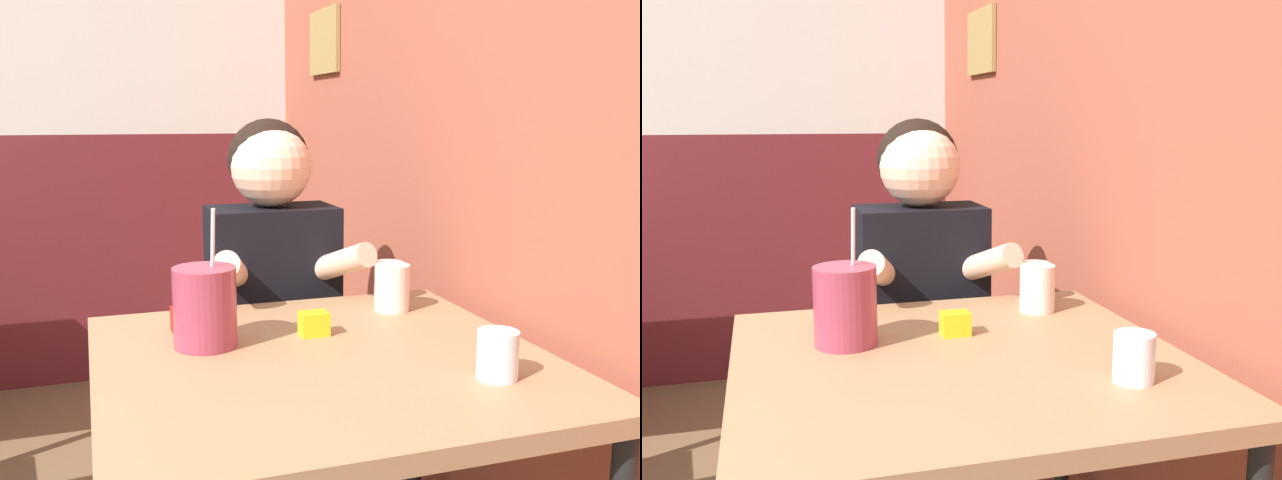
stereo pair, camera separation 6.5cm
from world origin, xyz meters
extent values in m
cube|color=#9E4C38|center=(1.31, 1.14, 1.35)|extent=(0.06, 4.28, 2.70)
cube|color=olive|center=(1.27, 1.69, 1.46)|extent=(0.02, 0.31, 0.24)
cube|color=maroon|center=(0.00, 2.31, 0.55)|extent=(5.57, 0.06, 1.10)
cube|color=#93704C|center=(0.80, 0.30, 0.70)|extent=(0.86, 0.84, 0.04)
cylinder|color=black|center=(0.41, 0.68, 0.34)|extent=(0.04, 0.04, 0.69)
cylinder|color=black|center=(1.19, 0.68, 0.34)|extent=(0.04, 0.04, 0.69)
cube|color=black|center=(0.86, 0.89, 0.22)|extent=(0.31, 0.20, 0.45)
cube|color=black|center=(0.86, 0.89, 0.69)|extent=(0.34, 0.20, 0.49)
sphere|color=black|center=(0.86, 0.92, 1.06)|extent=(0.22, 0.22, 0.22)
sphere|color=beige|center=(0.86, 0.89, 1.05)|extent=(0.22, 0.22, 0.22)
cylinder|color=beige|center=(0.72, 0.75, 0.80)|extent=(0.14, 0.27, 0.15)
cylinder|color=beige|center=(0.99, 0.75, 0.80)|extent=(0.14, 0.27, 0.15)
cylinder|color=#99384C|center=(0.60, 0.43, 0.80)|extent=(0.13, 0.13, 0.16)
cylinder|color=white|center=(0.62, 0.43, 0.93)|extent=(0.01, 0.04, 0.14)
cylinder|color=silver|center=(1.06, 0.09, 0.77)|extent=(0.07, 0.07, 0.09)
cylinder|color=silver|center=(1.10, 0.66, 0.77)|extent=(0.07, 0.07, 0.10)
cylinder|color=silver|center=(1.07, 0.56, 0.78)|extent=(0.08, 0.08, 0.11)
cube|color=#B7140F|center=(0.58, 0.56, 0.75)|extent=(0.06, 0.04, 0.05)
cube|color=yellow|center=(0.83, 0.43, 0.75)|extent=(0.06, 0.04, 0.05)
camera|label=1|loc=(0.39, -0.95, 1.18)|focal=40.00mm
camera|label=2|loc=(0.45, -0.97, 1.18)|focal=40.00mm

